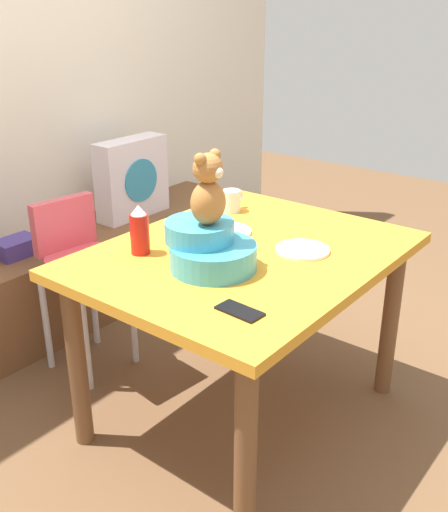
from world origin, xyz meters
The scene contains 13 objects.
ground_plane centered at (0.00, 0.00, 0.00)m, with size 8.00×8.00×0.00m, color brown.
window_bench centered at (0.00, 1.23, 0.23)m, with size 2.60×0.44×0.46m, color brown.
pillow_floral_right centered at (0.57, 1.21, 0.68)m, with size 0.44×0.15×0.44m.
book_stack centered at (-0.18, 1.23, 0.50)m, with size 0.20×0.14×0.08m, color #453689.
dining_table centered at (0.00, 0.00, 0.64)m, with size 1.21×0.96×0.74m.
highchair centered at (-0.14, 0.79, 0.52)m, with size 0.35×0.48×0.79m.
infant_seat_teal centered at (-0.20, 0.01, 0.81)m, with size 0.30×0.33×0.16m.
teddy_bear centered at (-0.20, 0.01, 1.02)m, with size 0.13×0.12×0.25m.
ketchup_bottle centered at (-0.26, 0.28, 0.83)m, with size 0.07×0.07×0.18m.
coffee_mug centered at (0.33, 0.32, 0.79)m, with size 0.12×0.08×0.09m.
dinner_plate_near centered at (0.12, -0.17, 0.75)m, with size 0.20×0.20×0.01m, color white.
dinner_plate_far centered at (0.10, 0.17, 0.75)m, with size 0.20×0.20×0.01m, color white.
cell_phone centered at (-0.40, -0.27, 0.74)m, with size 0.07×0.14×0.01m, color black.
Camera 1 is at (-1.66, -1.21, 1.59)m, focal length 42.02 mm.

